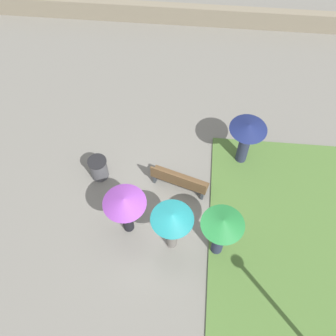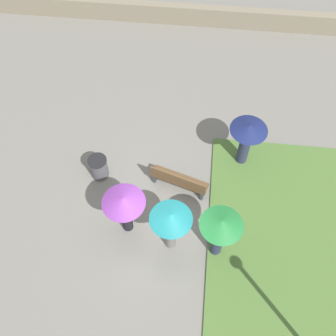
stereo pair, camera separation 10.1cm
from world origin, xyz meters
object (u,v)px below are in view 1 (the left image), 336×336
(park_bench, at_px, (179,181))
(crowd_person_purple, at_px, (125,206))
(crowd_person_green, at_px, (222,228))
(crowd_person_navy, at_px, (247,136))
(trash_bin, at_px, (99,168))
(crowd_person_teal, at_px, (172,222))

(park_bench, height_order, crowd_person_purple, crowd_person_purple)
(crowd_person_green, bearing_deg, crowd_person_navy, -137.37)
(trash_bin, relative_size, crowd_person_purple, 0.45)
(trash_bin, bearing_deg, crowd_person_navy, -167.50)
(park_bench, relative_size, crowd_person_navy, 1.00)
(trash_bin, height_order, crowd_person_navy, crowd_person_navy)
(park_bench, bearing_deg, crowd_person_navy, -129.81)
(park_bench, distance_m, crowd_person_purple, 2.19)
(crowd_person_purple, distance_m, crowd_person_navy, 4.25)
(crowd_person_purple, bearing_deg, crowd_person_navy, 23.61)
(crowd_person_navy, bearing_deg, crowd_person_purple, 142.37)
(crowd_person_teal, bearing_deg, crowd_person_navy, -37.70)
(crowd_person_green, xyz_separation_m, crowd_person_purple, (2.58, -0.48, -0.09))
(crowd_person_green, height_order, crowd_person_teal, crowd_person_green)
(park_bench, height_order, trash_bin, park_bench)
(crowd_person_navy, bearing_deg, crowd_person_teal, 160.30)
(trash_bin, bearing_deg, crowd_person_teal, 139.39)
(crowd_person_teal, bearing_deg, crowd_person_purple, 67.99)
(crowd_person_green, distance_m, crowd_person_teal, 1.29)
(park_bench, height_order, crowd_person_teal, crowd_person_teal)
(crowd_person_purple, xyz_separation_m, crowd_person_navy, (-3.28, -2.69, -0.09))
(trash_bin, xyz_separation_m, crowd_person_green, (-3.74, 2.19, 1.08))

